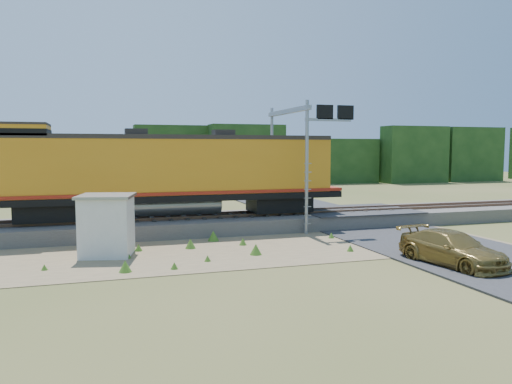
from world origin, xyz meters
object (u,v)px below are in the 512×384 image
object	(u,v)px
signal_gantry	(298,135)
car	(452,249)
locomotive	(168,171)
shed	(107,225)

from	to	relation	value
signal_gantry	car	world-z (taller)	signal_gantry
locomotive	car	distance (m)	15.09
shed	locomotive	bearing A→B (deg)	70.29
locomotive	car	xyz separation A→B (m)	(9.67, -11.26, -2.72)
shed	signal_gantry	xyz separation A→B (m)	(10.76, 4.52, 4.05)
signal_gantry	locomotive	bearing A→B (deg)	174.84
signal_gantry	shed	bearing A→B (deg)	-157.20
shed	signal_gantry	bearing A→B (deg)	35.82
locomotive	car	bearing A→B (deg)	-49.33
shed	car	bearing A→B (deg)	-11.97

